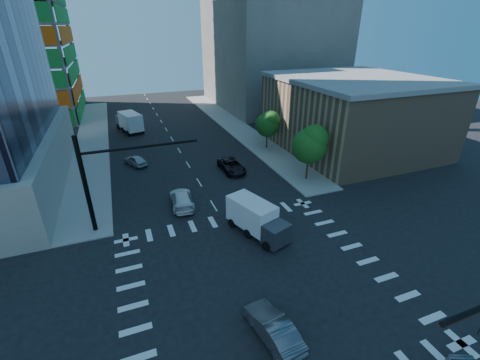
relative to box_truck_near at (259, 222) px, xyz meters
name	(u,v)px	position (x,y,z in m)	size (l,w,h in m)	color
ground	(261,282)	(-2.28, -5.59, -1.33)	(160.00, 160.00, 0.00)	black
road_markings	(261,282)	(-2.28, -5.59, -1.32)	(20.00, 20.00, 0.01)	silver
sidewalk_ne	(234,125)	(10.22, 34.41, -1.25)	(5.00, 60.00, 0.15)	gray
sidewalk_nw	(92,140)	(-14.78, 34.41, -1.25)	(5.00, 60.00, 0.15)	gray
commercial_building	(353,113)	(22.72, 16.41, 3.98)	(20.50, 22.50, 10.60)	#997759
bg_building_ne	(270,42)	(24.72, 49.41, 12.67)	(24.00, 30.00, 28.00)	#625F58
signal_mast_nw	(102,174)	(-12.28, 5.91, 4.16)	(10.20, 0.40, 9.00)	black
tree_south	(311,144)	(10.35, 8.31, 3.36)	(4.16, 4.16, 6.82)	#382316
tree_north	(268,123)	(10.65, 20.31, 2.66)	(3.54, 3.52, 5.78)	#382316
car_nb_far	(232,166)	(2.56, 14.22, -0.59)	(2.46, 5.34, 1.48)	black
car_sb_near	(182,199)	(-5.34, 7.70, -0.56)	(2.16, 5.31, 1.54)	white
car_sb_mid	(136,160)	(-8.92, 20.83, -0.63)	(1.64, 4.09, 1.39)	#9CA0A3
car_sb_cross	(273,328)	(-3.57, -10.10, -0.56)	(1.63, 4.67, 1.54)	#57575D
box_truck_near	(259,222)	(0.00, 0.00, 0.00)	(4.17, 6.21, 3.00)	black
box_truck_far	(129,123)	(-8.54, 37.75, 0.21)	(4.51, 7.14, 3.48)	black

